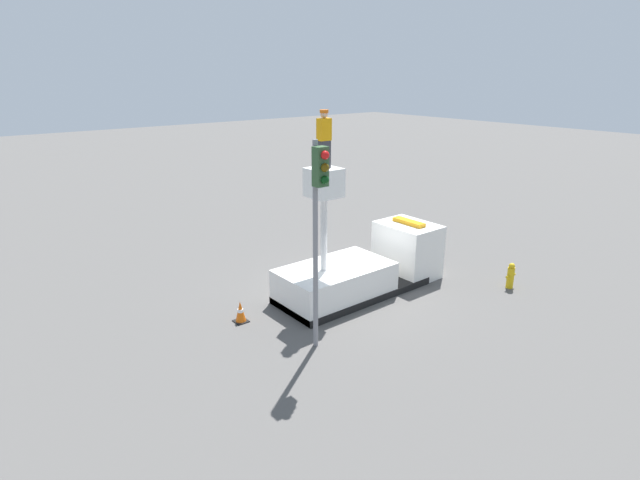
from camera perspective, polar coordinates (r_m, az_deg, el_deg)
The scene contains 6 objects.
ground_plane at distance 17.72m, azimuth 3.76°, elevation -6.06°, with size 120.00×120.00×0.00m, color #565451.
bucket_truck at distance 17.72m, azimuth 5.03°, elevation -3.20°, with size 6.36×2.28×4.59m.
worker at distance 15.36m, azimuth 0.46°, elevation 11.45°, with size 0.40×0.26×1.75m.
traffic_light_pole at distance 12.86m, azimuth -0.17°, elevation 3.76°, with size 0.34×0.57×5.81m.
fire_hydrant at distance 19.18m, azimuth 20.95°, elevation -3.84°, with size 0.49×0.25×0.95m.
traffic_cone_rear at distance 15.82m, azimuth -9.08°, elevation -8.13°, with size 0.41×0.41×0.69m.
Camera 1 is at (-10.92, -11.84, 7.40)m, focal length 28.00 mm.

